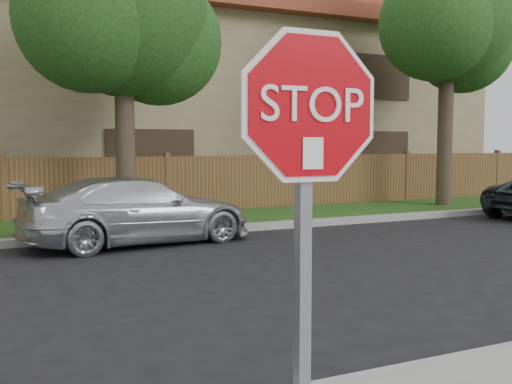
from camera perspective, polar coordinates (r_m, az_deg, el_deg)
far_curb at (r=12.27m, az=-22.00°, el=-4.50°), size 70.00×0.30×0.15m
grass_strip at (r=13.90m, az=-22.41°, el=-3.52°), size 70.00×3.00×0.12m
fence at (r=15.41m, az=-22.81°, el=0.02°), size 70.00×0.12×1.60m
tree_mid at (r=14.19m, az=-12.37°, el=16.44°), size 4.80×3.90×7.35m
tree_right at (r=18.89m, az=18.14°, el=15.50°), size 4.80×3.90×8.20m
stop_sign at (r=2.87m, az=4.98°, el=1.70°), size 1.01×0.13×2.55m
sedan_right at (r=11.86m, az=-11.16°, el=-1.73°), size 4.71×2.40×1.31m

